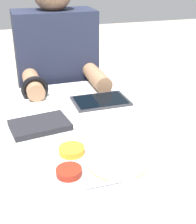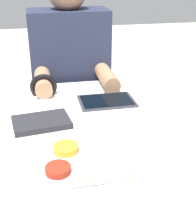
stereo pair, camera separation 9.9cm
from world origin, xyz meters
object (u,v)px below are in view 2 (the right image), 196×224
Objects in this scene: thali_tray at (85,165)px; person_diner at (72,106)px; tablet_device at (107,101)px; red_notebook at (41,122)px.

person_diner is (0.05, 0.79, -0.19)m from thali_tray.
person_diner reaches higher than thali_tray.
tablet_device is at bearing 69.77° from thali_tray.
red_notebook is at bearing -106.70° from person_diner.
tablet_device is (0.15, 0.41, -0.00)m from thali_tray.
thali_tray is at bearing -93.83° from person_diner.
thali_tray is 1.60× the size of red_notebook.
tablet_device is (0.26, 0.14, -0.00)m from red_notebook.
red_notebook is 0.17× the size of person_diner.
thali_tray is at bearing -110.23° from tablet_device.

